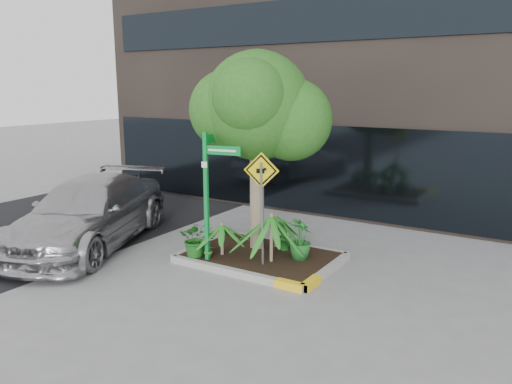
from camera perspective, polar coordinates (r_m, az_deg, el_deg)
The scene contains 14 objects.
ground at distance 11.04m, azimuth -1.14°, elevation -8.07°, with size 80.00×80.00×0.00m, color gray.
asphalt_road at distance 15.40m, azimuth -21.98°, elevation -3.12°, with size 7.00×80.00×0.01m, color black.
planter at distance 11.11m, azimuth 0.64°, elevation -7.38°, with size 3.35×2.36×0.15m.
tree at distance 11.04m, azimuth 0.15°, elevation 9.83°, with size 3.08×2.73×4.62m.
palm_front at distance 10.41m, azimuth 1.79°, elevation -2.77°, with size 1.19×1.19×1.32m.
palm_left at distance 10.92m, azimuth -3.93°, elevation -3.73°, with size 0.82×0.82×0.91m.
palm_back at distance 11.41m, azimuth 2.29°, elevation -2.69°, with size 0.90×0.90×1.00m.
parked_car at distance 12.71m, azimuth -18.49°, elevation -2.26°, with size 2.23×5.48×1.59m, color #ACABB0.
shrub_a at distance 10.96m, azimuth -6.83°, elevation -5.28°, with size 0.72×0.72×0.80m, color #195919.
shrub_b at distance 10.76m, azimuth 5.07°, elevation -5.41°, with size 0.48×0.48×0.86m, color #1D6223.
shrub_c at distance 10.80m, azimuth -5.45°, elevation -6.07°, with size 0.32×0.32×0.60m, color #2D661F.
shrub_d at distance 11.29m, azimuth 3.23°, elevation -4.98°, with size 0.38×0.38×0.70m, color #1D6720.
street_sign_post at distance 10.45m, azimuth -5.32°, elevation 0.85°, with size 0.93×0.84×2.88m.
cattle_sign at distance 9.99m, azimuth 0.65°, elevation 0.21°, with size 0.71×0.25×2.36m.
Camera 1 is at (5.62, -8.72, 3.79)m, focal length 35.00 mm.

